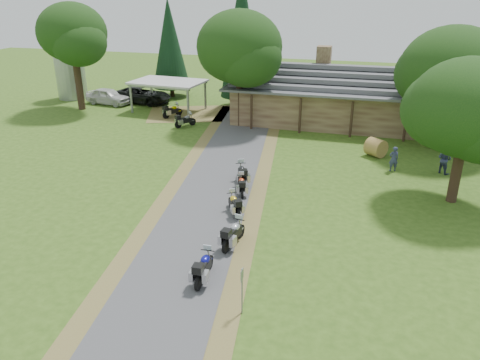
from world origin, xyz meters
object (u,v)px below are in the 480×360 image
(carport, at_px, (169,96))
(motorcycle_row_c, at_px, (234,203))
(motorcycle_row_a, at_px, (204,266))
(motorcycle_row_b, at_px, (234,232))
(motorcycle_carport_b, at_px, (185,120))
(silo, at_px, (70,69))
(motorcycle_row_e, at_px, (242,173))
(car_white_sedan, at_px, (108,94))
(lodge, at_px, (356,94))
(motorcycle_carport_a, at_px, (172,110))
(hay_bale, at_px, (376,147))
(car_dark_suv, at_px, (142,91))
(motorcycle_row_d, at_px, (242,184))

(carport, relative_size, motorcycle_row_c, 3.79)
(motorcycle_row_a, distance_m, motorcycle_row_b, 2.95)
(motorcycle_row_c, bearing_deg, motorcycle_carport_b, -1.64)
(silo, relative_size, motorcycle_row_e, 3.10)
(car_white_sedan, distance_m, motorcycle_row_b, 30.30)
(lodge, distance_m, motorcycle_row_b, 23.23)
(car_white_sedan, bearing_deg, motorcycle_row_b, -129.85)
(motorcycle_row_a, bearing_deg, car_white_sedan, 34.82)
(motorcycle_carport_a, relative_size, hay_bale, 1.50)
(car_dark_suv, relative_size, motorcycle_row_e, 3.27)
(motorcycle_row_b, relative_size, motorcycle_row_e, 0.98)
(motorcycle_row_d, bearing_deg, motorcycle_row_c, 168.68)
(car_dark_suv, relative_size, motorcycle_row_b, 3.35)
(hay_bale, bearing_deg, motorcycle_carport_a, 161.94)
(car_white_sedan, xyz_separation_m, motorcycle_carport_a, (8.13, -2.86, -0.36))
(motorcycle_row_d, bearing_deg, hay_bale, -58.31)
(lodge, height_order, motorcycle_carport_a, lodge)
(motorcycle_carport_b, bearing_deg, car_dark_suv, 83.56)
(silo, relative_size, motorcycle_row_c, 3.50)
(silo, relative_size, car_dark_suv, 0.95)
(silo, bearing_deg, motorcycle_carport_a, -17.99)
(car_white_sedan, distance_m, motorcycle_row_d, 25.44)
(motorcycle_carport_b, height_order, hay_bale, hay_bale)
(silo, distance_m, car_dark_suv, 8.25)
(motorcycle_row_c, bearing_deg, car_white_sedan, 11.37)
(motorcycle_carport_b, distance_m, hay_bale, 15.81)
(motorcycle_row_d, distance_m, motorcycle_carport_b, 14.45)
(car_white_sedan, relative_size, motorcycle_carport_a, 3.19)
(car_white_sedan, relative_size, motorcycle_carport_b, 3.37)
(car_dark_suv, xyz_separation_m, motorcycle_row_e, (15.21, -17.27, -0.55))
(motorcycle_row_b, distance_m, motorcycle_carport_a, 23.21)
(motorcycle_row_e, bearing_deg, car_dark_suv, 17.72)
(motorcycle_row_c, bearing_deg, carport, -0.01)
(motorcycle_row_c, xyz_separation_m, motorcycle_row_d, (-0.31, 2.51, -0.02))
(motorcycle_row_c, bearing_deg, car_dark_suv, 4.46)
(motorcycle_row_d, distance_m, motorcycle_carport_a, 17.86)
(car_white_sedan, bearing_deg, carport, -87.37)
(motorcycle_row_e, bearing_deg, motorcycle_row_d, 171.27)
(car_white_sedan, xyz_separation_m, motorcycle_carport_b, (10.40, -5.43, -0.39))
(lodge, height_order, motorcycle_row_e, lodge)
(carport, distance_m, car_dark_suv, 4.47)
(lodge, xyz_separation_m, motorcycle_row_c, (-4.96, -19.69, -1.86))
(motorcycle_row_c, bearing_deg, motorcycle_row_a, 152.42)
(motorcycle_row_a, distance_m, motorcycle_carport_b, 22.32)
(car_dark_suv, relative_size, motorcycle_row_d, 3.81)
(motorcycle_row_d, height_order, motorcycle_carport_b, motorcycle_carport_b)
(lodge, height_order, motorcycle_carport_b, lodge)
(car_white_sedan, relative_size, motorcycle_row_b, 3.16)
(motorcycle_row_e, bearing_deg, motorcycle_row_a, 163.22)
(lodge, relative_size, car_white_sedan, 3.57)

